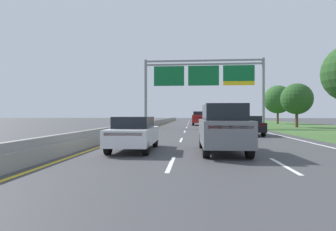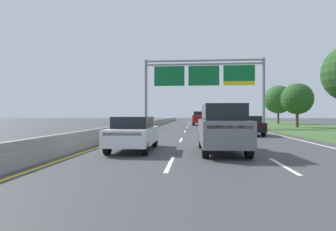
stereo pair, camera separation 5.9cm
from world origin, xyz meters
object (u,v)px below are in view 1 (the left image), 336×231
Objects in this scene: pickup_truck_red at (199,118)px; car_black_right_lane_sedan at (249,125)px; roadside_tree_mid at (297,99)px; car_grey_centre_lane_suv at (223,128)px; overhead_sign_gantry at (203,79)px; car_white_left_lane_sedan at (134,133)px; roadside_tree_far at (278,99)px.

pickup_truck_red reaches higher than car_black_right_lane_sedan.
roadside_tree_mid is (12.53, -7.26, 2.65)m from pickup_truck_red.
pickup_truck_red is 32.45m from car_grey_centre_lane_suv.
overhead_sign_gantry is at bearing -168.94° from roadside_tree_mid.
roadside_tree_far is at bearing -25.09° from car_white_left_lane_sedan.
roadside_tree_far is at bearing 50.42° from overhead_sign_gantry.
roadside_tree_far is at bearing -20.49° from car_black_right_lane_sedan.
car_black_right_lane_sedan is 31.28m from roadside_tree_far.
car_grey_centre_lane_suv is (-3.29, -10.88, 0.28)m from car_black_right_lane_sedan.
car_black_right_lane_sedan is at bearing -17.62° from car_grey_centre_lane_suv.
pickup_truck_red is at bearing -6.95° from car_white_left_lane_sedan.
roadside_tree_far reaches higher than car_white_left_lane_sedan.
car_grey_centre_lane_suv is at bearing -178.06° from pickup_truck_red.
car_grey_centre_lane_suv is 0.82× the size of roadside_tree_mid.
car_grey_centre_lane_suv is at bearing -115.95° from roadside_tree_mid.
pickup_truck_red is 21.87m from car_black_right_lane_sedan.
overhead_sign_gantry is at bearing -10.70° from car_white_left_lane_sedan.
car_black_right_lane_sedan and car_white_left_lane_sedan have the same top height.
car_black_right_lane_sedan is at bearing -75.03° from overhead_sign_gantry.
roadside_tree_far is (14.53, 7.49, 3.38)m from pickup_truck_red.
roadside_tree_mid is (12.26, 25.19, 2.63)m from car_grey_centre_lane_suv.
overhead_sign_gantry reaches higher than car_grey_centre_lane_suv.
car_white_left_lane_sedan is 43.69m from roadside_tree_far.
pickup_truck_red is 1.15× the size of car_grey_centre_lane_suv.
pickup_truck_red is at bearing 9.55° from car_black_right_lane_sedan.
car_black_right_lane_sedan is 0.63× the size of roadside_tree_far.
roadside_tree_far is (14.16, 17.13, -1.74)m from overhead_sign_gantry.
car_grey_centre_lane_suv is (0.27, -32.45, 0.02)m from pickup_truck_red.
car_white_left_lane_sedan is at bearing -100.45° from overhead_sign_gantry.
car_grey_centre_lane_suv reaches higher than car_black_right_lane_sedan.
roadside_tree_far reaches higher than car_grey_centre_lane_suv.
car_grey_centre_lane_suv reaches higher than car_white_left_lane_sedan.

